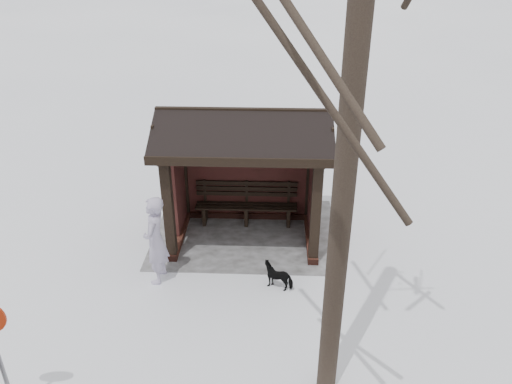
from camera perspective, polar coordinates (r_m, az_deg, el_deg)
ground at (r=11.53m, az=-1.27°, el=-5.19°), size 120.00×120.00×0.00m
trampled_patch at (r=11.69m, az=-1.21°, el=-4.63°), size 4.20×3.20×0.02m
bus_shelter at (r=10.66m, az=-1.34°, el=5.10°), size 3.60×2.40×3.09m
pedestrian at (r=9.92m, az=-11.42°, el=-5.43°), size 0.49×0.71×1.86m
dog at (r=9.93m, az=2.62°, el=-9.46°), size 0.69×0.47×0.53m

